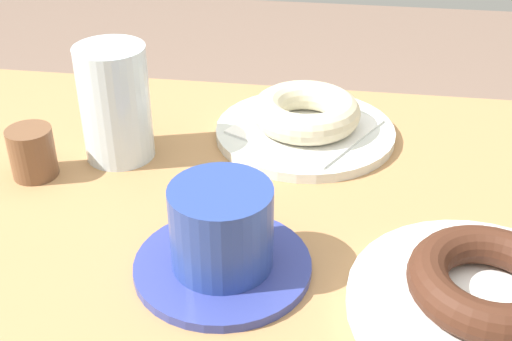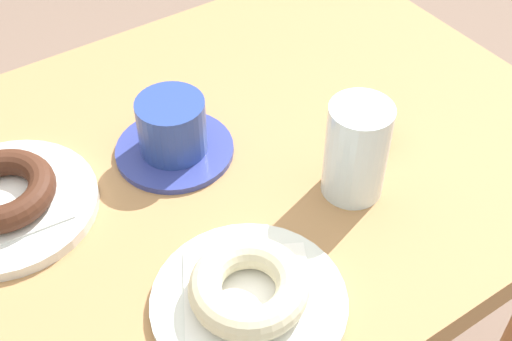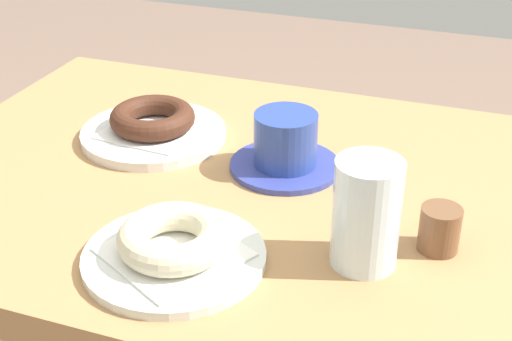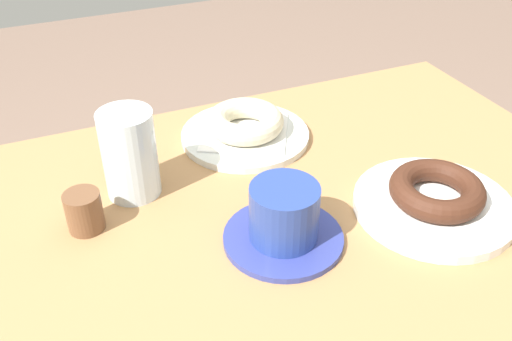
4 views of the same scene
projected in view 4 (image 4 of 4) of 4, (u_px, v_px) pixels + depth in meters
The scene contains 10 objects.
table at pixel (267, 271), 0.79m from camera, with size 0.99×0.66×0.73m.
plate_sugar_ring at pixel (245, 135), 0.90m from camera, with size 0.20×0.20×0.01m, color silver.
napkin_sugar_ring at pixel (245, 131), 0.89m from camera, with size 0.13×0.13×0.00m, color white.
donut_sugar_ring at pixel (245, 121), 0.88m from camera, with size 0.12×0.12×0.03m, color beige.
plate_chocolate_ring at pixel (433, 206), 0.75m from camera, with size 0.21×0.21×0.01m, color silver.
napkin_chocolate_ring at pixel (434, 201), 0.74m from camera, with size 0.13×0.13×0.00m, color white.
donut_chocolate_ring at pixel (437, 190), 0.73m from camera, with size 0.12×0.12×0.03m, color #432316.
water_glass at pixel (130, 154), 0.75m from camera, with size 0.07×0.07×0.12m, color silver.
coffee_cup at pixel (281, 219), 0.68m from camera, with size 0.15×0.15×0.08m.
sugar_jar at pixel (84, 211), 0.71m from camera, with size 0.05×0.05×0.05m, color brown.
Camera 4 is at (0.24, 0.52, 1.20)m, focal length 39.87 mm.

